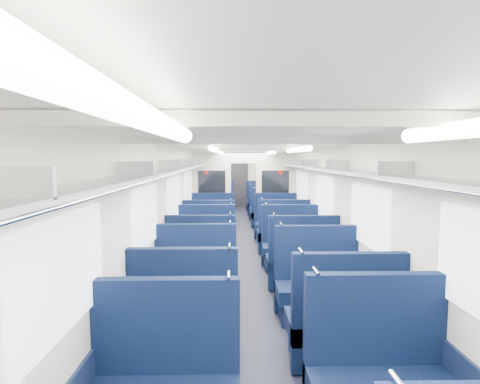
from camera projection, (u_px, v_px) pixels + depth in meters
name	position (u px, v px, depth m)	size (l,w,h in m)	color
floor	(248.00, 264.00, 7.75)	(2.80, 18.00, 0.01)	black
ceiling	(248.00, 148.00, 7.54)	(2.80, 18.00, 0.01)	white
wall_left	(178.00, 207.00, 7.61)	(0.02, 18.00, 2.35)	beige
dado_left	(179.00, 247.00, 7.69)	(0.03, 17.90, 0.70)	black
wall_right	(318.00, 206.00, 7.67)	(0.02, 18.00, 2.35)	beige
dado_right	(316.00, 247.00, 7.75)	(0.03, 17.90, 0.70)	black
wall_far	(239.00, 180.00, 16.61)	(2.80, 0.02, 2.35)	beige
luggage_rack_left	(187.00, 167.00, 7.55)	(0.36, 17.40, 0.18)	#B2B5BA
luggage_rack_right	(309.00, 167.00, 7.60)	(0.36, 17.40, 0.18)	#B2B5BA
windows	(249.00, 197.00, 7.17)	(2.78, 15.60, 0.75)	white
ceiling_fittings	(249.00, 150.00, 7.28)	(2.70, 16.06, 0.11)	silver
end_door	(239.00, 184.00, 16.56)	(0.75, 0.06, 2.00)	black
bulkhead	(243.00, 191.00, 10.58)	(2.80, 0.10, 2.35)	silver
seat_8	(185.00, 321.00, 4.14)	(1.14, 0.63, 1.26)	#0C193A
seat_9	(343.00, 329.00, 3.95)	(1.14, 0.63, 1.26)	#0C193A
seat_10	(195.00, 286.00, 5.24)	(1.14, 0.63, 1.26)	#0C193A
seat_11	(318.00, 289.00, 5.12)	(1.14, 0.63, 1.26)	#0C193A
seat_12	(202.00, 264.00, 6.36)	(1.14, 0.63, 1.26)	#0C193A
seat_13	(302.00, 264.00, 6.32)	(1.14, 0.63, 1.26)	#0C193A
seat_14	(206.00, 249.00, 7.42)	(1.14, 0.63, 1.26)	#0C193A
seat_15	(291.00, 249.00, 7.42)	(1.14, 0.63, 1.26)	#0C193A
seat_16	(209.00, 237.00, 8.53)	(1.14, 0.63, 1.26)	#0C193A
seat_17	(283.00, 236.00, 8.62)	(1.14, 0.63, 1.26)	#0C193A
seat_18	(212.00, 226.00, 9.87)	(1.14, 0.63, 1.26)	#0C193A
seat_19	(276.00, 226.00, 9.87)	(1.14, 0.63, 1.26)	#0C193A
seat_20	(216.00, 214.00, 11.87)	(1.14, 0.63, 1.26)	#0C193A
seat_21	(269.00, 215.00, 11.81)	(1.14, 0.63, 1.26)	#0C193A
seat_22	(217.00, 209.00, 13.07)	(1.14, 0.63, 1.26)	#0C193A
seat_23	(266.00, 210.00, 12.88)	(1.14, 0.63, 1.26)	#0C193A
seat_24	(218.00, 206.00, 14.06)	(1.14, 0.63, 1.26)	#0C193A
seat_25	(263.00, 205.00, 14.21)	(1.14, 0.63, 1.26)	#0C193A
seat_26	(219.00, 201.00, 15.37)	(1.14, 0.63, 1.26)	#0C193A
seat_27	(261.00, 202.00, 15.23)	(1.14, 0.63, 1.26)	#0C193A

